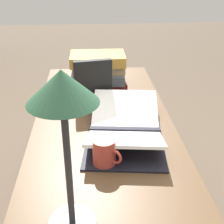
{
  "coord_description": "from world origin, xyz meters",
  "views": [
    {
      "loc": [
        -1.22,
        0.05,
        1.41
      ],
      "look_at": [
        -0.05,
        -0.03,
        0.81
      ],
      "focal_mm": 50.0,
      "sensor_mm": 36.0,
      "label": 1
    }
  ],
  "objects": [
    {
      "name": "reading_desk",
      "position": [
        0.0,
        0.0,
        0.63
      ],
      "size": [
        1.51,
        0.62,
        0.73
      ],
      "color": "brown",
      "rests_on": "ground_plane"
    },
    {
      "name": "open_book",
      "position": [
        -0.09,
        -0.09,
        0.76
      ],
      "size": [
        0.58,
        0.37,
        0.09
      ],
      "rotation": [
        0.0,
        0.0,
        -0.12
      ],
      "color": "black",
      "rests_on": "reading_desk"
    },
    {
      "name": "book_stack_tall",
      "position": [
        0.42,
        0.01,
        0.83
      ],
      "size": [
        0.23,
        0.31,
        0.2
      ],
      "color": "maroon",
      "rests_on": "reading_desk"
    },
    {
      "name": "book_standing_upright",
      "position": [
        0.2,
        0.04,
        0.85
      ],
      "size": [
        0.06,
        0.19,
        0.23
      ],
      "rotation": [
        0.0,
        0.0,
        0.16
      ],
      "color": "black",
      "rests_on": "reading_desk"
    },
    {
      "name": "reading_lamp",
      "position": [
        -0.58,
        0.12,
        1.1
      ],
      "size": [
        0.17,
        0.17,
        0.46
      ],
      "color": "#2D2D33",
      "rests_on": "reading_desk"
    },
    {
      "name": "coffee_mug",
      "position": [
        -0.31,
        0.01,
        0.79
      ],
      "size": [
        0.09,
        0.1,
        0.1
      ],
      "rotation": [
        0.0,
        0.0,
        4.03
      ],
      "color": "#B74238",
      "rests_on": "reading_desk"
    }
  ]
}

